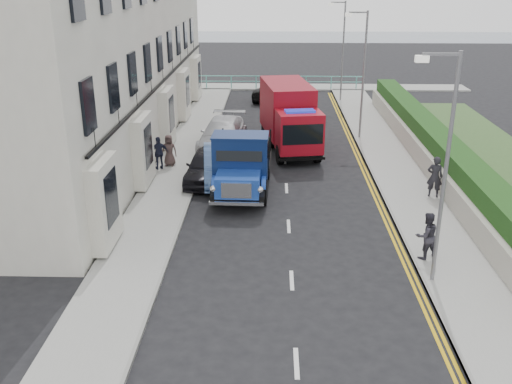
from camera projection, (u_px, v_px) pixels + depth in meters
name	position (u px, v px, depth m)	size (l,w,h in m)	color
ground	(290.00, 251.00, 19.53)	(120.00, 120.00, 0.00)	black
pavement_west	(180.00, 164.00, 28.03)	(2.40, 38.00, 0.12)	gray
pavement_east	(394.00, 166.00, 27.74)	(2.60, 38.00, 0.12)	gray
promenade	(281.00, 87.00, 46.51)	(30.00, 2.50, 0.12)	gray
sea_plane	(278.00, 43.00, 75.39)	(120.00, 120.00, 0.00)	slate
terrace_west	(102.00, 8.00, 29.29)	(6.31, 30.20, 14.25)	silver
garden_east	(436.00, 150.00, 27.38)	(1.45, 28.00, 1.75)	#B2AD9E
seafront_railing	(281.00, 82.00, 45.57)	(13.00, 0.08, 1.11)	#59B2A5
lamp_near	(443.00, 159.00, 16.10)	(1.23, 0.18, 7.00)	slate
lamp_mid	(362.00, 68.00, 30.99)	(1.23, 0.18, 7.00)	slate
lamp_far	(342.00, 45.00, 40.30)	(1.23, 0.18, 7.00)	slate
bedford_lorry	(241.00, 168.00, 23.83)	(2.43, 5.80, 2.70)	black
red_lorry	(289.00, 115.00, 30.12)	(3.26, 6.77, 3.40)	black
parked_car_front	(207.00, 166.00, 25.77)	(1.68, 4.19, 1.43)	black
parked_car_mid	(222.00, 164.00, 25.85)	(1.63, 4.67, 1.54)	#5B80C3
parked_car_rear	(223.00, 134.00, 30.51)	(2.17, 5.35, 1.55)	silver
seafront_car_left	(275.00, 90.00, 42.04)	(2.29, 4.96, 1.38)	black
seafront_car_right	(288.00, 86.00, 43.45)	(1.76, 4.38, 1.49)	silver
pedestrian_east_near	(435.00, 177.00, 23.59)	(0.64, 0.42, 1.75)	black
pedestrian_east_far	(426.00, 236.00, 18.52)	(0.78, 0.61, 1.60)	#2D2B34
pedestrian_west_near	(159.00, 153.00, 26.93)	(0.92, 0.38, 1.57)	#1A1D30
pedestrian_west_far	(169.00, 150.00, 27.42)	(0.74, 0.48, 1.52)	#453431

